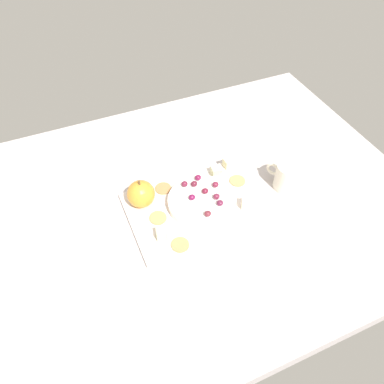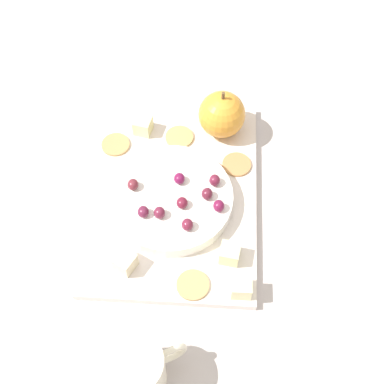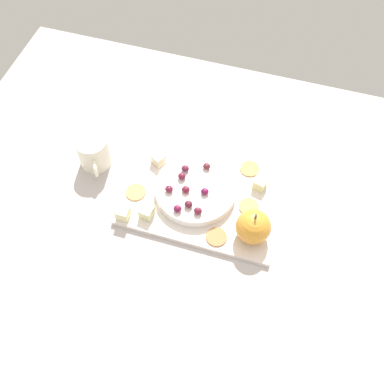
# 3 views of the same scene
# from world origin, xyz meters

# --- Properties ---
(table) EXTENTS (1.34, 0.94, 0.04)m
(table) POSITION_xyz_m (0.00, 0.00, 0.02)
(table) COLOR #B9B0AF
(table) RESTS_ON ground
(platter) EXTENTS (0.35, 0.25, 0.01)m
(platter) POSITION_xyz_m (-0.03, 0.03, 0.05)
(platter) COLOR silver
(platter) RESTS_ON table
(serving_dish) EXTENTS (0.18, 0.18, 0.02)m
(serving_dish) POSITION_xyz_m (-0.06, 0.03, 0.07)
(serving_dish) COLOR white
(serving_dish) RESTS_ON platter
(apple_whole) EXTENTS (0.08, 0.08, 0.08)m
(apple_whole) POSITION_xyz_m (0.09, -0.04, 0.09)
(apple_whole) COLOR orange
(apple_whole) RESTS_ON platter
(apple_stem) EXTENTS (0.01, 0.01, 0.01)m
(apple_stem) POSITION_xyz_m (0.09, -0.04, 0.14)
(apple_stem) COLOR brown
(apple_stem) RESTS_ON apple_whole
(cheese_cube_0) EXTENTS (0.03, 0.03, 0.03)m
(cheese_cube_0) POSITION_xyz_m (0.08, 0.09, 0.07)
(cheese_cube_0) COLOR beige
(cheese_cube_0) RESTS_ON platter
(cheese_cube_1) EXTENTS (0.04, 0.04, 0.03)m
(cheese_cube_1) POSITION_xyz_m (-0.16, 0.09, 0.07)
(cheese_cube_1) COLOR beige
(cheese_cube_1) RESTS_ON platter
(cheese_cube_2) EXTENTS (0.03, 0.03, 0.03)m
(cheese_cube_2) POSITION_xyz_m (-0.14, -0.05, 0.07)
(cheese_cube_2) COLOR beige
(cheese_cube_2) RESTS_ON platter
(cheese_cube_3) EXTENTS (0.03, 0.03, 0.03)m
(cheese_cube_3) POSITION_xyz_m (-0.19, -0.07, 0.07)
(cheese_cube_3) COLOR beige
(cheese_cube_3) RESTS_ON platter
(cracker_0) EXTENTS (0.05, 0.05, 0.00)m
(cracker_0) POSITION_xyz_m (-0.19, -0.01, 0.06)
(cracker_0) COLOR tan
(cracker_0) RESTS_ON platter
(cracker_1) EXTENTS (0.05, 0.05, 0.00)m
(cracker_1) POSITION_xyz_m (0.02, -0.06, 0.06)
(cracker_1) COLOR #B6804C
(cracker_1) RESTS_ON platter
(cracker_2) EXTENTS (0.05, 0.05, 0.00)m
(cracker_2) POSITION_xyz_m (0.07, 0.03, 0.06)
(cracker_2) COLOR tan
(cracker_2) RESTS_ON platter
(cracker_3) EXTENTS (0.05, 0.05, 0.00)m
(cracker_3) POSITION_xyz_m (0.05, 0.13, 0.06)
(cracker_3) COLOR tan
(cracker_3) RESTS_ON platter
(grape_0) EXTENTS (0.02, 0.02, 0.02)m
(grape_0) POSITION_xyz_m (-0.11, 0.01, 0.09)
(grape_0) COLOR maroon
(grape_0) RESTS_ON serving_dish
(grape_1) EXTENTS (0.02, 0.02, 0.02)m
(grape_1) POSITION_xyz_m (-0.05, 0.09, 0.09)
(grape_1) COLOR maroon
(grape_1) RESTS_ON serving_dish
(grape_2) EXTENTS (0.02, 0.02, 0.01)m
(grape_2) POSITION_xyz_m (-0.07, 0.02, 0.09)
(grape_2) COLOR maroon
(grape_2) RESTS_ON serving_dish
(grape_3) EXTENTS (0.02, 0.02, 0.02)m
(grape_3) POSITION_xyz_m (-0.06, -0.02, 0.09)
(grape_3) COLOR maroon
(grape_3) RESTS_ON serving_dish
(grape_4) EXTENTS (0.02, 0.02, 0.01)m
(grape_4) POSITION_xyz_m (-0.09, 0.07, 0.09)
(grape_4) COLOR #601E39
(grape_4) RESTS_ON serving_dish
(grape_5) EXTENTS (0.02, 0.02, 0.02)m
(grape_5) POSITION_xyz_m (-0.03, -0.03, 0.09)
(grape_5) COLOR maroon
(grape_5) RESTS_ON serving_dish
(grape_6) EXTENTS (0.02, 0.02, 0.02)m
(grape_6) POSITION_xyz_m (-0.07, -0.04, 0.09)
(grape_6) COLOR maroon
(grape_6) RESTS_ON serving_dish
(grape_7) EXTENTS (0.02, 0.02, 0.02)m
(grape_7) POSITION_xyz_m (-0.03, 0.02, 0.09)
(grape_7) COLOR maroon
(grape_7) RESTS_ON serving_dish
(grape_8) EXTENTS (0.02, 0.02, 0.02)m
(grape_8) POSITION_xyz_m (-0.09, 0.05, 0.09)
(grape_8) COLOR maroon
(grape_8) RESTS_ON serving_dish
(cup) EXTENTS (0.07, 0.10, 0.08)m
(cup) POSITION_xyz_m (-0.31, 0.06, 0.08)
(cup) COLOR white
(cup) RESTS_ON table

